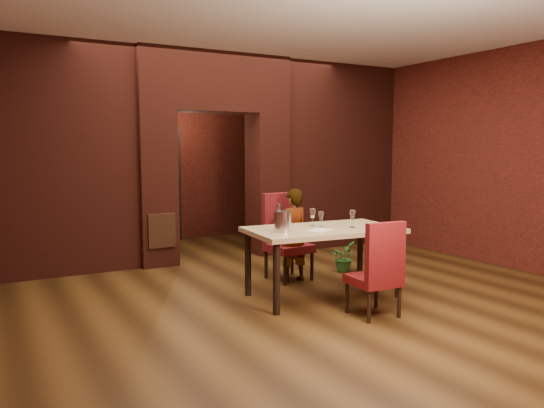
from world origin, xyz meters
The scene contains 23 objects.
floor centered at (0.00, 0.00, 0.00)m, with size 8.00×8.00×0.00m, color #482D12.
ceiling centered at (0.00, 0.00, 3.20)m, with size 7.00×8.00×0.04m, color silver.
wall_back centered at (0.00, 4.00, 1.60)m, with size 7.00×0.04×3.20m, color maroon.
wall_right centered at (3.50, 0.00, 1.60)m, with size 0.04×8.00×3.20m, color maroon.
pillar_left centered at (-0.95, 2.00, 1.15)m, with size 0.55×0.55×2.30m, color maroon.
pillar_right centered at (0.95, 2.00, 1.15)m, with size 0.55×0.55×2.30m, color maroon.
lintel centered at (0.00, 2.00, 2.75)m, with size 2.45×0.55×0.90m, color maroon.
wing_wall_left centered at (-2.36, 2.00, 1.60)m, with size 2.27×0.35×3.20m, color maroon.
wing_wall_right centered at (2.36, 2.00, 1.60)m, with size 2.27×0.35×3.20m, color maroon.
vent_panel centered at (-0.95, 1.71, 0.55)m, with size 0.40×0.03×0.50m, color brown.
rear_door centered at (-0.40, 3.94, 1.05)m, with size 0.90×0.08×2.10m, color black.
rear_door_frame centered at (-0.40, 3.90, 1.05)m, with size 1.02×0.04×2.22m, color black.
dining_table centered at (0.25, -0.67, 0.41)m, with size 1.75×0.98×0.82m, color tan.
chair_far centered at (0.32, 0.23, 0.57)m, with size 0.52×0.52×1.14m, color maroon.
chair_near centered at (0.30, -1.51, 0.50)m, with size 0.46×0.46×1.01m, color maroon.
person_seated centered at (0.31, 0.12, 0.61)m, with size 0.45×0.29×1.22m, color silver.
wine_glass_a centered at (0.21, -0.49, 0.92)m, with size 0.08×0.08×0.21m, color white, non-canonical shape.
wine_glass_b centered at (0.26, -0.60, 0.91)m, with size 0.07×0.07×0.18m, color white, non-canonical shape.
wine_glass_c centered at (0.56, -0.80, 0.92)m, with size 0.08×0.08×0.20m, color white, non-canonical shape.
tasting_sheet centered at (0.11, -0.80, 0.82)m, with size 0.28×0.21×0.00m, color silver.
wine_bucket centered at (-0.32, -0.71, 0.94)m, with size 0.19×0.19×0.23m, color silver.
water_bottle centered at (-0.25, -0.50, 0.97)m, with size 0.07×0.07×0.29m, color silver.
potted_plant centered at (1.22, 0.25, 0.21)m, with size 0.37×0.32×0.42m, color #30712B.
Camera 1 is at (-3.24, -5.72, 1.74)m, focal length 35.00 mm.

